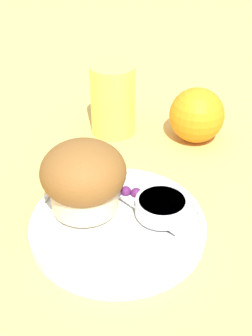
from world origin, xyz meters
name	(u,v)px	position (x,y,z in m)	size (l,w,h in m)	color
ground_plane	(114,219)	(0.00, 0.00, 0.00)	(3.00, 3.00, 0.00)	tan
plate	(118,224)	(0.01, -0.02, 0.01)	(0.19, 0.19, 0.02)	white
muffin	(84,177)	(-0.03, -0.01, 0.06)	(0.09, 0.09, 0.08)	beige
cream_ramekin	(162,204)	(0.05, 0.00, 0.03)	(0.06, 0.06, 0.02)	silver
berry_pair	(131,192)	(0.01, 0.02, 0.03)	(0.02, 0.01, 0.01)	#4C194C
butter_knife	(124,192)	(0.00, 0.02, 0.02)	(0.16, 0.11, 0.00)	silver
orange_fruit	(197,115)	(0.06, 0.19, 0.04)	(0.08, 0.08, 0.08)	orange
juice_glass	(113,99)	(-0.05, 0.19, 0.05)	(0.06, 0.06, 0.10)	#EAD14C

